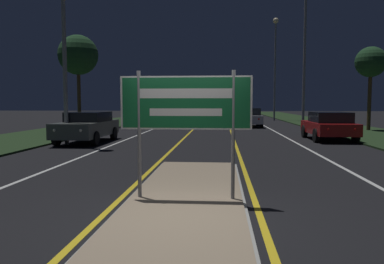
# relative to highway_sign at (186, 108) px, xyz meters

# --- Properties ---
(ground_plane) EXTENTS (160.00, 160.00, 0.00)m
(ground_plane) POSITION_rel_highway_sign_xyz_m (0.00, -0.89, -1.80)
(ground_plane) COLOR black
(median_island) EXTENTS (2.25, 8.56, 0.10)m
(median_island) POSITION_rel_highway_sign_xyz_m (0.00, 0.00, -1.76)
(median_island) COLOR #999993
(median_island) RESTS_ON ground_plane
(verge_left) EXTENTS (5.00, 100.00, 0.08)m
(verge_left) POSITION_rel_highway_sign_xyz_m (-9.50, 19.11, -1.76)
(verge_left) COLOR #1E3319
(verge_left) RESTS_ON ground_plane
(verge_right) EXTENTS (5.00, 100.00, 0.08)m
(verge_right) POSITION_rel_highway_sign_xyz_m (9.50, 19.11, -1.76)
(verge_right) COLOR #1E3319
(verge_right) RESTS_ON ground_plane
(centre_line_yellow_left) EXTENTS (0.12, 70.00, 0.01)m
(centre_line_yellow_left) POSITION_rel_highway_sign_xyz_m (-1.31, 24.11, -1.80)
(centre_line_yellow_left) COLOR gold
(centre_line_yellow_left) RESTS_ON ground_plane
(centre_line_yellow_right) EXTENTS (0.12, 70.00, 0.01)m
(centre_line_yellow_right) POSITION_rel_highway_sign_xyz_m (1.31, 24.11, -1.80)
(centre_line_yellow_right) COLOR gold
(centre_line_yellow_right) RESTS_ON ground_plane
(lane_line_white_left) EXTENTS (0.12, 70.00, 0.01)m
(lane_line_white_left) POSITION_rel_highway_sign_xyz_m (-4.20, 24.11, -1.80)
(lane_line_white_left) COLOR silver
(lane_line_white_left) RESTS_ON ground_plane
(lane_line_white_right) EXTENTS (0.12, 70.00, 0.01)m
(lane_line_white_right) POSITION_rel_highway_sign_xyz_m (4.20, 24.11, -1.80)
(lane_line_white_right) COLOR silver
(lane_line_white_right) RESTS_ON ground_plane
(edge_line_white_left) EXTENTS (0.10, 70.00, 0.01)m
(edge_line_white_left) POSITION_rel_highway_sign_xyz_m (-7.20, 24.11, -1.80)
(edge_line_white_left) COLOR silver
(edge_line_white_left) RESTS_ON ground_plane
(edge_line_white_right) EXTENTS (0.10, 70.00, 0.01)m
(edge_line_white_right) POSITION_rel_highway_sign_xyz_m (7.20, 24.11, -1.80)
(edge_line_white_right) COLOR silver
(edge_line_white_right) RESTS_ON ground_plane
(highway_sign) EXTENTS (2.45, 0.07, 2.39)m
(highway_sign) POSITION_rel_highway_sign_xyz_m (0.00, 0.00, 0.00)
(highway_sign) COLOR gray
(highway_sign) RESTS_ON median_island
(streetlight_right_near) EXTENTS (0.59, 0.59, 10.60)m
(streetlight_right_near) POSITION_rel_highway_sign_xyz_m (6.25, 19.18, 5.30)
(streetlight_right_near) COLOR gray
(streetlight_right_near) RESTS_ON ground_plane
(streetlight_right_far) EXTENTS (0.60, 0.60, 10.66)m
(streetlight_right_far) POSITION_rel_highway_sign_xyz_m (6.24, 33.11, 5.36)
(streetlight_right_far) COLOR gray
(streetlight_right_far) RESTS_ON ground_plane
(car_receding_0) EXTENTS (2.04, 4.19, 1.42)m
(car_receding_0) POSITION_rel_highway_sign_xyz_m (6.09, 12.39, -1.04)
(car_receding_0) COLOR maroon
(car_receding_0) RESTS_ON ground_plane
(car_receding_1) EXTENTS (1.90, 4.64, 1.47)m
(car_receding_1) POSITION_rel_highway_sign_xyz_m (2.85, 22.76, -1.03)
(car_receding_1) COLOR #B7B7BC
(car_receding_1) RESTS_ON ground_plane
(car_receding_2) EXTENTS (2.04, 4.24, 1.41)m
(car_receding_2) POSITION_rel_highway_sign_xyz_m (2.32, 31.23, -1.06)
(car_receding_2) COLOR navy
(car_receding_2) RESTS_ON ground_plane
(car_approaching_0) EXTENTS (1.96, 4.64, 1.45)m
(car_approaching_0) POSITION_rel_highway_sign_xyz_m (-5.71, 10.44, -1.03)
(car_approaching_0) COLOR #4C514C
(car_approaching_0) RESTS_ON ground_plane
(roadside_palm_left) EXTENTS (2.71, 2.71, 6.43)m
(roadside_palm_left) POSITION_rel_highway_sign_xyz_m (-9.13, 18.28, 3.32)
(roadside_palm_left) COLOR #4C3823
(roadside_palm_left) RESTS_ON verge_left
(roadside_palm_right) EXTENTS (1.99, 1.99, 5.47)m
(roadside_palm_right) POSITION_rel_highway_sign_xyz_m (10.42, 18.68, 2.69)
(roadside_palm_right) COLOR #4C3823
(roadside_palm_right) RESTS_ON verge_right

